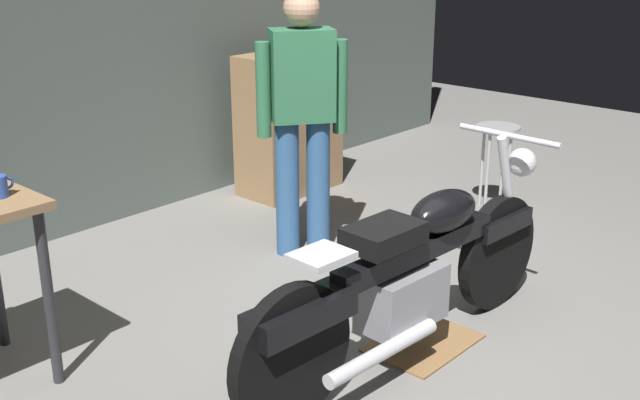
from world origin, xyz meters
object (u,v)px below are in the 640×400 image
motorcycle (412,272)px  shop_stool (497,145)px  person_standing (302,113)px  wooden_dresser (289,123)px

motorcycle → shop_stool: motorcycle is taller
person_standing → shop_stool: bearing=-162.2°
person_standing → motorcycle: bearing=100.3°
wooden_dresser → motorcycle: bearing=-123.0°
shop_stool → wooden_dresser: (-0.70, 1.45, 0.05)m
shop_stool → wooden_dresser: wooden_dresser is taller
shop_stool → wooden_dresser: bearing=115.9°
motorcycle → person_standing: person_standing is taller
motorcycle → shop_stool: 2.30m
person_standing → wooden_dresser: (0.86, 0.96, -0.38)m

